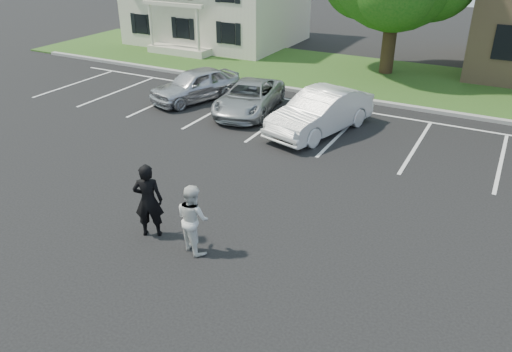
{
  "coord_description": "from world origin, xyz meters",
  "views": [
    {
      "loc": [
        5.46,
        -9.24,
        7.1
      ],
      "look_at": [
        0.0,
        1.0,
        1.25
      ],
      "focal_mm": 35.0,
      "sensor_mm": 36.0,
      "label": 1
    }
  ],
  "objects_px": {
    "car_silver_minivan": "(249,97)",
    "car_white_sedan": "(321,112)",
    "man_white_shirt": "(193,218)",
    "car_silver_west": "(195,85)",
    "man_black_suit": "(148,201)"
  },
  "relations": [
    {
      "from": "car_silver_minivan",
      "to": "car_white_sedan",
      "type": "height_order",
      "value": "car_white_sedan"
    },
    {
      "from": "man_white_shirt",
      "to": "car_silver_west",
      "type": "distance_m",
      "value": 11.66
    },
    {
      "from": "car_silver_west",
      "to": "car_white_sedan",
      "type": "bearing_deg",
      "value": 12.05
    },
    {
      "from": "man_white_shirt",
      "to": "car_white_sedan",
      "type": "xyz_separation_m",
      "value": [
        -0.17,
        8.69,
        -0.08
      ]
    },
    {
      "from": "man_black_suit",
      "to": "car_silver_west",
      "type": "relative_size",
      "value": 0.47
    },
    {
      "from": "car_silver_west",
      "to": "car_silver_minivan",
      "type": "distance_m",
      "value": 2.87
    },
    {
      "from": "car_silver_west",
      "to": "car_white_sedan",
      "type": "distance_m",
      "value": 6.42
    },
    {
      "from": "car_silver_west",
      "to": "car_white_sedan",
      "type": "height_order",
      "value": "car_white_sedan"
    },
    {
      "from": "man_black_suit",
      "to": "car_silver_west",
      "type": "height_order",
      "value": "man_black_suit"
    },
    {
      "from": "car_silver_west",
      "to": "man_black_suit",
      "type": "bearing_deg",
      "value": -41.01
    },
    {
      "from": "man_white_shirt",
      "to": "car_white_sedan",
      "type": "bearing_deg",
      "value": -66.66
    },
    {
      "from": "man_black_suit",
      "to": "car_silver_west",
      "type": "distance_m",
      "value": 10.94
    },
    {
      "from": "car_silver_west",
      "to": "car_silver_minivan",
      "type": "height_order",
      "value": "car_silver_west"
    },
    {
      "from": "man_black_suit",
      "to": "car_silver_minivan",
      "type": "height_order",
      "value": "man_black_suit"
    },
    {
      "from": "man_white_shirt",
      "to": "car_silver_minivan",
      "type": "relative_size",
      "value": 0.38
    }
  ]
}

